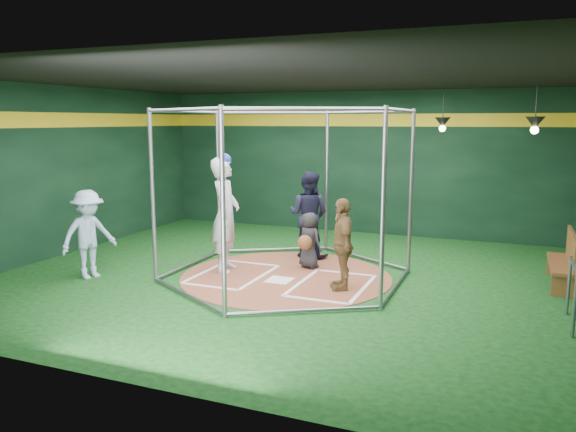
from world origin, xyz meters
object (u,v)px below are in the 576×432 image
at_px(batter_figure, 225,213).
at_px(visitor_leopard, 342,244).
at_px(umpire, 309,215).
at_px(dugout_bench, 566,259).

bearing_deg(batter_figure, visitor_leopard, -7.41).
bearing_deg(umpire, visitor_leopard, 126.76).
height_order(batter_figure, umpire, batter_figure).
height_order(visitor_leopard, umpire, umpire).
bearing_deg(batter_figure, umpire, 56.13).
xyz_separation_m(batter_figure, umpire, (1.06, 1.58, -0.20)).
distance_m(umpire, dugout_bench, 4.78).
xyz_separation_m(visitor_leopard, dugout_bench, (3.47, 1.64, -0.30)).
bearing_deg(visitor_leopard, batter_figure, -123.20).
relative_size(batter_figure, visitor_leopard, 1.43).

